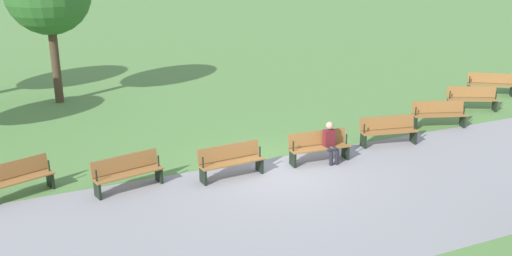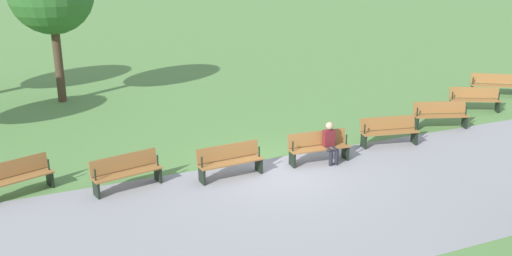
{
  "view_description": "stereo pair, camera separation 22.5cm",
  "coord_description": "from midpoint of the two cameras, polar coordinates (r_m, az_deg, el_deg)",
  "views": [
    {
      "loc": [
        6.74,
        13.37,
        6.22
      ],
      "look_at": [
        0.0,
        -1.49,
        0.8
      ],
      "focal_mm": 40.31,
      "sensor_mm": 36.0,
      "label": 1
    },
    {
      "loc": [
        6.54,
        13.46,
        6.22
      ],
      "look_at": [
        0.0,
        -1.49,
        0.8
      ],
      "focal_mm": 40.31,
      "sensor_mm": 36.0,
      "label": 2
    }
  ],
  "objects": [
    {
      "name": "bench_3",
      "position": [
        18.48,
        12.64,
        -0.19
      ],
      "size": [
        1.88,
        0.83,
        0.89
      ],
      "rotation": [
        0.0,
        0.0,
        -0.2
      ],
      "color": "#996633",
      "rests_on": "ground"
    },
    {
      "name": "path_paving",
      "position": [
        14.38,
        5.81,
        -7.34
      ],
      "size": [
        39.48,
        6.33,
        0.01
      ],
      "primitive_type": "cube",
      "color": "#939399",
      "rests_on": "ground"
    },
    {
      "name": "bench_1",
      "position": [
        23.09,
        20.36,
        2.81
      ],
      "size": [
        1.84,
        1.25,
        0.89
      ],
      "rotation": [
        0.0,
        0.0,
        -0.47
      ],
      "color": "#996633",
      "rests_on": "ground"
    },
    {
      "name": "person_seated",
      "position": [
        16.69,
        7.0,
        -1.31
      ],
      "size": [
        0.35,
        0.53,
        1.2
      ],
      "rotation": [
        0.0,
        0.0,
        -0.07
      ],
      "color": "maroon",
      "rests_on": "ground"
    },
    {
      "name": "bench_5",
      "position": [
        15.61,
        -2.94,
        -3.24
      ],
      "size": [
        1.85,
        0.59,
        0.89
      ],
      "rotation": [
        0.0,
        0.0,
        0.07
      ],
      "color": "#996633",
      "rests_on": "ground"
    },
    {
      "name": "bench_6",
      "position": [
        15.25,
        -13.06,
        -4.26
      ],
      "size": [
        1.88,
        0.83,
        0.89
      ],
      "rotation": [
        0.0,
        0.0,
        0.2
      ],
      "color": "#996633",
      "rests_on": "ground"
    },
    {
      "name": "ground_plane",
      "position": [
        16.21,
        1.79,
        -4.2
      ],
      "size": [
        120.0,
        120.0,
        0.0
      ],
      "primitive_type": "plane",
      "color": "#5B8C47"
    },
    {
      "name": "bench_4",
      "position": [
        16.74,
        5.87,
        -1.79
      ],
      "size": [
        1.85,
        0.59,
        0.89
      ],
      "rotation": [
        0.0,
        0.0,
        -0.07
      ],
      "color": "#996633",
      "rests_on": "ground"
    },
    {
      "name": "bench_7",
      "position": [
        15.71,
        -23.15,
        -4.64
      ],
      "size": [
        1.88,
        1.05,
        0.89
      ],
      "rotation": [
        0.0,
        0.0,
        0.34
      ],
      "color": "#996633",
      "rests_on": "ground"
    },
    {
      "name": "bench_0",
      "position": [
        25.7,
        22.0,
        4.11
      ],
      "size": [
        1.77,
        1.43,
        0.89
      ],
      "rotation": [
        0.0,
        0.0,
        -0.6
      ],
      "color": "#996633",
      "rests_on": "ground"
    },
    {
      "name": "bench_2",
      "position": [
        20.65,
        17.37,
        1.37
      ],
      "size": [
        1.88,
        1.05,
        0.89
      ],
      "rotation": [
        0.0,
        0.0,
        -0.34
      ],
      "color": "#996633",
      "rests_on": "ground"
    }
  ]
}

